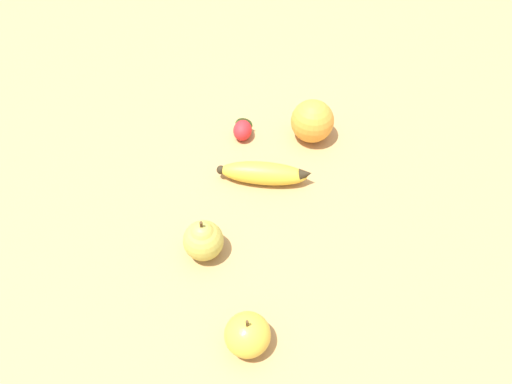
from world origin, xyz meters
TOP-DOWN VIEW (x-y plane):
  - ground_plane at (0.00, 0.00)m, footprint 3.00×3.00m
  - banana at (0.04, 0.02)m, footprint 0.15×0.15m
  - orange at (0.20, 0.05)m, footprint 0.09×0.09m
  - pear at (-0.14, -0.03)m, footprint 0.07×0.07m
  - strawberry at (0.09, 0.15)m, footprint 0.06×0.06m
  - apple at (-0.19, -0.20)m, footprint 0.07×0.07m

SIDE VIEW (x-z plane):
  - ground_plane at x=0.00m, z-range 0.00..0.00m
  - strawberry at x=0.09m, z-range 0.00..0.04m
  - banana at x=0.04m, z-range 0.00..0.04m
  - apple at x=-0.19m, z-range -0.01..0.07m
  - pear at x=-0.14m, z-range -0.01..0.08m
  - orange at x=0.20m, z-range 0.00..0.09m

